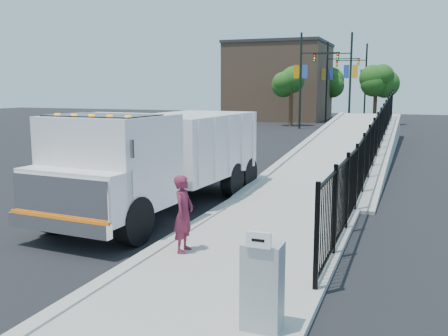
% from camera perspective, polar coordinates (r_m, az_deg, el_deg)
% --- Properties ---
extents(ground, '(120.00, 120.00, 0.00)m').
position_cam_1_polar(ground, '(11.72, -5.28, -8.18)').
color(ground, black).
rests_on(ground, ground).
extents(sidewalk, '(3.55, 12.00, 0.12)m').
position_cam_1_polar(sidewalk, '(9.24, 0.16, -12.60)').
color(sidewalk, '#9E998E').
rests_on(sidewalk, ground).
extents(curb, '(0.30, 12.00, 0.16)m').
position_cam_1_polar(curb, '(10.03, -10.38, -10.85)').
color(curb, '#ADAAA3').
rests_on(curb, ground).
extents(ramp, '(3.95, 24.06, 3.19)m').
position_cam_1_polar(ramp, '(26.42, 14.44, 1.31)').
color(ramp, '#9E998E').
rests_on(ramp, ground).
extents(iron_fence, '(0.10, 28.00, 1.80)m').
position_cam_1_polar(iron_fence, '(22.23, 17.01, 2.10)').
color(iron_fence, black).
rests_on(iron_fence, ground).
extents(truck, '(3.27, 8.60, 2.89)m').
position_cam_1_polar(truck, '(14.13, -7.50, 1.53)').
color(truck, black).
rests_on(truck, ground).
extents(worker, '(0.42, 0.61, 1.61)m').
position_cam_1_polar(worker, '(10.33, -4.63, -5.23)').
color(worker, maroon).
rests_on(worker, sidewalk).
extents(utility_cabinet, '(0.55, 0.40, 1.25)m').
position_cam_1_polar(utility_cabinet, '(7.19, 4.41, -13.31)').
color(utility_cabinet, gray).
rests_on(utility_cabinet, sidewalk).
extents(arrow_sign, '(0.35, 0.04, 0.22)m').
position_cam_1_polar(arrow_sign, '(6.74, 3.96, -8.21)').
color(arrow_sign, white).
rests_on(arrow_sign, utility_cabinet).
extents(debris, '(0.39, 0.39, 0.10)m').
position_cam_1_polar(debris, '(10.63, 2.84, -9.05)').
color(debris, silver).
rests_on(debris, sidewalk).
extents(light_pole_0, '(3.77, 0.22, 8.00)m').
position_cam_1_polar(light_pole_0, '(43.03, 9.14, 10.25)').
color(light_pole_0, black).
rests_on(light_pole_0, ground).
extents(light_pole_1, '(3.78, 0.22, 8.00)m').
position_cam_1_polar(light_pole_1, '(43.73, 13.84, 10.08)').
color(light_pole_1, black).
rests_on(light_pole_1, ground).
extents(light_pole_2, '(3.78, 0.22, 8.00)m').
position_cam_1_polar(light_pole_2, '(52.21, 12.01, 9.96)').
color(light_pole_2, black).
rests_on(light_pole_2, ground).
extents(light_pole_3, '(3.78, 0.22, 8.00)m').
position_cam_1_polar(light_pole_3, '(55.25, 15.56, 9.77)').
color(light_pole_3, black).
rests_on(light_pole_3, ground).
extents(tree_0, '(2.37, 2.37, 5.19)m').
position_cam_1_polar(tree_0, '(45.66, 7.72, 9.67)').
color(tree_0, '#382314').
rests_on(tree_0, ground).
extents(tree_1, '(2.44, 2.44, 5.22)m').
position_cam_1_polar(tree_1, '(49.23, 16.99, 9.32)').
color(tree_1, '#382314').
rests_on(tree_1, ground).
extents(tree_2, '(3.16, 3.16, 5.58)m').
position_cam_1_polar(tree_2, '(59.72, 12.04, 9.46)').
color(tree_2, '#382314').
rests_on(tree_2, ground).
extents(building, '(10.00, 10.00, 8.00)m').
position_cam_1_polar(building, '(55.81, 6.36, 9.67)').
color(building, '#8C664C').
rests_on(building, ground).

